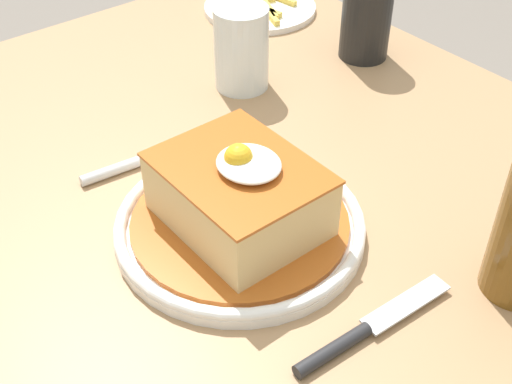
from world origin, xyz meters
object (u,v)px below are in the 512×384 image
at_px(knife, 355,336).
at_px(drinking_glass, 241,53).
at_px(soda_can, 367,13).
at_px(side_plate_fries, 260,8).
at_px(fork, 132,164).
at_px(main_plate, 240,225).

relative_size(knife, drinking_glass, 1.58).
distance_m(knife, soda_can, 0.49).
bearing_deg(side_plate_fries, soda_can, 5.95).
relative_size(fork, knife, 0.86).
bearing_deg(side_plate_fries, drinking_glass, -45.15).
distance_m(main_plate, soda_can, 0.39).
relative_size(soda_can, side_plate_fries, 0.73).
bearing_deg(side_plate_fries, knife, -32.11).
relative_size(knife, side_plate_fries, 0.97).
xyz_separation_m(main_plate, side_plate_fries, (-0.37, 0.33, -0.00)).
xyz_separation_m(main_plate, knife, (0.16, -0.01, -0.00)).
xyz_separation_m(knife, soda_can, (-0.34, 0.36, 0.06)).
relative_size(main_plate, knife, 1.46).
bearing_deg(fork, soda_can, 93.20).
xyz_separation_m(knife, side_plate_fries, (-0.53, 0.34, -0.00)).
bearing_deg(main_plate, drinking_glass, 141.58).
height_order(main_plate, soda_can, soda_can).
distance_m(fork, side_plate_fries, 0.42).
height_order(soda_can, side_plate_fries, soda_can).
bearing_deg(main_plate, knife, -2.63).
bearing_deg(knife, side_plate_fries, 147.89).
relative_size(main_plate, soda_can, 1.95).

